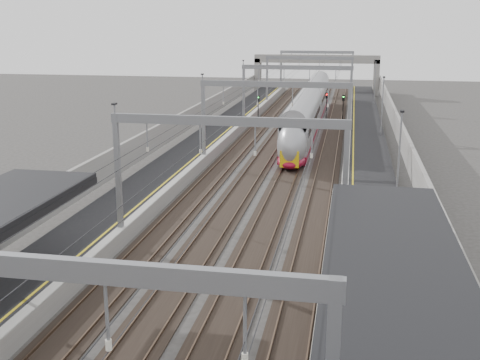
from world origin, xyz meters
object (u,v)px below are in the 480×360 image
at_px(train, 309,113).
at_px(bench, 383,338).
at_px(signal_green, 258,104).
at_px(overbridge, 316,64).

height_order(train, bench, train).
height_order(bench, signal_green, signal_green).
height_order(overbridge, signal_green, overbridge).
distance_m(overbridge, bench, 89.58).
relative_size(train, signal_green, 13.47).
bearing_deg(signal_green, bench, -76.68).
bearing_deg(signal_green, train, -31.91).
relative_size(overbridge, signal_green, 6.33).
xyz_separation_m(train, bench, (6.43, -51.29, -0.42)).
relative_size(bench, signal_green, 0.54).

